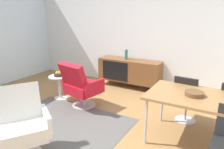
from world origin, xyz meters
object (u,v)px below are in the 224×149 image
dining_table (206,100)px  fruit_bowl (58,74)px  armchair_black_shell (20,123)px  side_table_round (59,85)px  dining_chair_back_left (186,97)px  sideboard (129,70)px  lounge_chair_red (81,85)px  wooden_bowl_on_table (194,94)px  vase_cobalt (126,54)px

dining_table → fruit_bowl: bearing=174.7°
armchair_black_shell → fruit_bowl: armchair_black_shell is taller
dining_table → side_table_round: (-3.01, 0.28, -0.38)m
dining_chair_back_left → armchair_black_shell: armchair_black_shell is taller
sideboard → lounge_chair_red: bearing=-102.2°
dining_table → wooden_bowl_on_table: wooden_bowl_on_table is taller
sideboard → wooden_bowl_on_table: wooden_bowl_on_table is taller
dining_chair_back_left → armchair_black_shell: size_ratio=0.90×
dining_table → armchair_black_shell: bearing=-145.4°
armchair_black_shell → dining_chair_back_left: bearing=49.1°
dining_table → armchair_black_shell: size_ratio=1.69×
sideboard → armchair_black_shell: size_ratio=1.69×
dining_table → side_table_round: dining_table is taller
sideboard → side_table_round: (-1.02, -1.45, -0.12)m
vase_cobalt → side_table_round: size_ratio=0.47×
wooden_bowl_on_table → lounge_chair_red: size_ratio=0.27×
sideboard → dining_table: size_ratio=1.00×
fruit_bowl → lounge_chair_red: bearing=-9.1°
armchair_black_shell → sideboard: bearing=88.2°
dining_table → fruit_bowl: dining_table is taller
vase_cobalt → dining_chair_back_left: 2.12m
dining_table → vase_cobalt: bearing=140.3°
dining_chair_back_left → fruit_bowl: dining_chair_back_left is taller
vase_cobalt → wooden_bowl_on_table: (1.92, -1.75, -0.07)m
side_table_round → fruit_bowl: (-0.00, -0.00, 0.24)m
sideboard → armchair_black_shell: armchair_black_shell is taller
sideboard → dining_chair_back_left: 2.01m
side_table_round → fruit_bowl: 0.24m
lounge_chair_red → armchair_black_shell: (0.24, -1.61, 0.00)m
armchair_black_shell → fruit_bowl: size_ratio=4.73×
sideboard → armchair_black_shell: 3.17m
wooden_bowl_on_table → armchair_black_shell: 2.41m
dining_table → lounge_chair_red: 2.34m
sideboard → dining_chair_back_left: dining_chair_back_left is taller
dining_chair_back_left → fruit_bowl: bearing=-173.9°
wooden_bowl_on_table → fruit_bowl: bearing=174.1°
side_table_round → dining_chair_back_left: bearing=6.0°
dining_chair_back_left → side_table_round: dining_chair_back_left is taller
lounge_chair_red → armchair_black_shell: size_ratio=1.00×
vase_cobalt → fruit_bowl: 1.75m
sideboard → vase_cobalt: 0.41m
wooden_bowl_on_table → fruit_bowl: size_ratio=1.30×
wooden_bowl_on_table → lounge_chair_red: (-2.16, 0.19, -0.30)m
dining_chair_back_left → lounge_chair_red: 2.01m
lounge_chair_red → fruit_bowl: lounge_chair_red is taller
wooden_bowl_on_table → side_table_round: wooden_bowl_on_table is taller
dining_chair_back_left → side_table_round: bearing=-174.0°
dining_table → dining_chair_back_left: (-0.35, 0.56, -0.23)m
lounge_chair_red → wooden_bowl_on_table: bearing=-4.9°
wooden_bowl_on_table → armchair_black_shell: bearing=-143.6°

